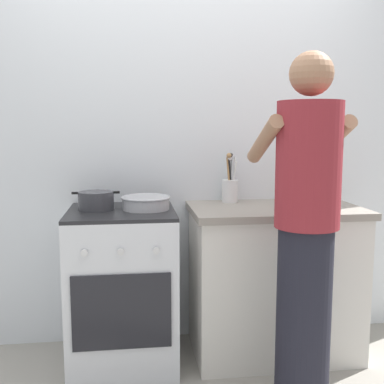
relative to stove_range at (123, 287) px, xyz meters
name	(u,v)px	position (x,y,z in m)	size (l,w,h in m)	color
ground	(186,369)	(0.35, -0.15, -0.45)	(6.00, 6.00, 0.00)	gray
back_wall	(207,145)	(0.55, 0.35, 0.80)	(3.20, 0.10, 2.50)	silver
countertop	(274,280)	(0.90, 0.00, 0.00)	(1.00, 0.60, 0.90)	silver
stove_range	(123,287)	(0.00, 0.00, 0.00)	(0.60, 0.62, 0.90)	silver
pot	(96,201)	(-0.14, 0.03, 0.50)	(0.27, 0.20, 0.10)	#38383D
mixing_bowl	(146,202)	(0.14, 0.01, 0.49)	(0.28, 0.28, 0.08)	#B7B7BC
utensil_crock	(230,186)	(0.67, 0.21, 0.55)	(0.10, 0.10, 0.31)	silver
spice_bottle	(279,200)	(0.92, 0.00, 0.49)	(0.04, 0.04, 0.08)	silver
oil_bottle	(315,191)	(1.14, 0.00, 0.54)	(0.07, 0.07, 0.22)	gold
person	(306,235)	(0.87, -0.57, 0.41)	(0.41, 0.50, 1.70)	black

